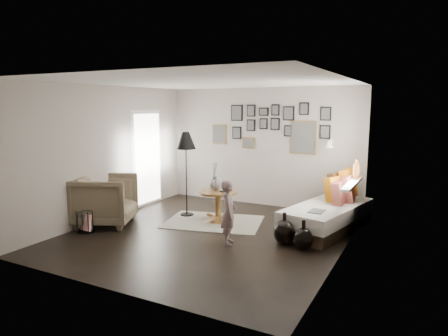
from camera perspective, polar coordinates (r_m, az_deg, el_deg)
The scene contains 23 objects.
ground at distance 7.05m, azimuth -2.26°, elevation -9.40°, with size 4.80×4.80×0.00m, color black.
wall_back at distance 8.90m, azimuth 5.36°, elevation 2.99°, with size 4.50×4.50×0.00m, color #9E948A.
wall_front at distance 4.85m, azimuth -16.55°, elevation -2.36°, with size 4.50×4.50×0.00m, color #9E948A.
wall_left at distance 8.10m, azimuth -16.29°, elevation 2.08°, with size 4.80×4.80×0.00m, color #9E948A.
wall_right at distance 5.98m, azimuth 16.75°, elevation -0.28°, with size 4.80×4.80×0.00m, color #9E948A.
ceiling at distance 6.70m, azimuth -2.40°, elevation 12.20°, with size 4.80×4.80×0.00m, color white.
door_left at distance 9.02m, azimuth -10.90°, elevation 1.34°, with size 0.00×2.14×2.14m.
window_right at distance 7.36m, azimuth 18.01°, elevation -1.57°, with size 0.15×1.32×1.30m.
gallery_wall at distance 8.75m, azimuth 7.11°, elevation 5.76°, with size 2.74×0.03×1.08m.
wall_sconce at distance 8.17m, azimuth 14.80°, elevation 3.34°, with size 0.18×0.36×0.16m.
rug at distance 7.73m, azimuth -1.47°, elevation -7.70°, with size 1.79×1.25×0.01m, color beige.
pedestal_table at distance 7.75m, azimuth -0.85°, elevation -5.59°, with size 0.75×0.75×0.59m.
vase at distance 7.70m, azimuth -1.32°, elevation -2.02°, with size 0.21×0.21×0.54m.
candles at distance 7.60m, azimuth -0.13°, elevation -2.38°, with size 0.13×0.13×0.28m.
daybed at distance 7.49m, azimuth 14.73°, elevation -6.04°, with size 1.33×2.21×1.02m.
magazine_on_daybed at distance 6.85m, azimuth 13.14°, elevation -6.03°, with size 0.23×0.31×0.02m, color black.
armchair at distance 7.81m, azimuth -16.56°, elevation -4.38°, with size 1.00×1.03×0.94m, color brown.
armchair_cushion at distance 7.83m, azimuth -16.20°, elevation -4.25°, with size 0.42×0.42×0.11m, color white.
floor_lamp at distance 7.96m, azimuth -5.48°, elevation 3.49°, with size 0.40×0.40×1.70m.
magazine_basket at distance 7.53m, azimuth -19.15°, elevation -7.18°, with size 0.35×0.35×0.39m.
demijohn_large at distance 6.57m, azimuth 8.58°, elevation -9.03°, with size 0.35×0.35×0.52m.
demijohn_small at distance 6.37m, azimuth 11.24°, elevation -9.90°, with size 0.31×0.31×0.47m.
child at distance 6.44m, azimuth 0.66°, elevation -6.36°, with size 0.38×0.25×1.04m, color #6D5657.
Camera 1 is at (3.32, -5.81, 2.22)m, focal length 32.00 mm.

